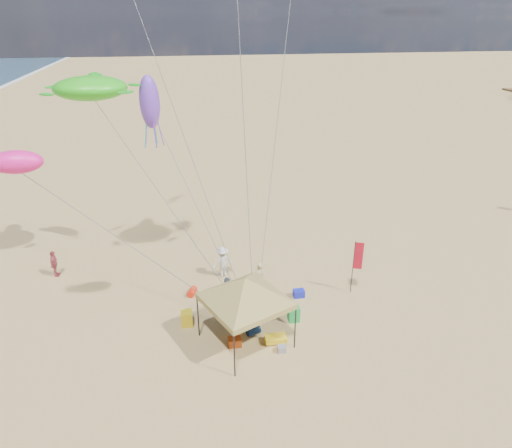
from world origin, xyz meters
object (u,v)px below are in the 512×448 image
object	(u,v)px
cooler_blue	(299,293)
beach_cart	(276,339)
feather_flag	(357,259)
chair_green	(294,314)
cooler_red	(235,342)
person_near_a	(259,278)
canopy_tent	(245,281)
person_far_a	(54,264)
person_near_c	(223,262)
chair_yellow	(187,318)
person_near_b	(228,293)

from	to	relation	value
cooler_blue	beach_cart	distance (m)	3.64
feather_flag	chair_green	distance (m)	4.21
cooler_red	cooler_blue	distance (m)	4.70
person_near_a	cooler_red	bearing A→B (deg)	31.32
feather_flag	cooler_blue	world-z (taller)	feather_flag
feather_flag	cooler_red	bearing A→B (deg)	-155.18
cooler_red	chair_green	distance (m)	3.14
feather_flag	chair_green	bearing A→B (deg)	-154.57
canopy_tent	person_near_a	bearing A→B (deg)	71.01
cooler_blue	person_near_a	xyz separation A→B (m)	(-1.85, 0.70, 0.66)
person_near_a	person_far_a	world-z (taller)	person_near_a
cooler_red	person_near_c	size ratio (longest dim) A/B	0.31
chair_green	canopy_tent	bearing A→B (deg)	-155.34
canopy_tent	chair_yellow	bearing A→B (deg)	147.15
chair_green	person_near_b	xyz separation A→B (m)	(-2.80, 1.51, 0.45)
beach_cart	person_near_a	bearing A→B (deg)	90.14
canopy_tent	person_far_a	size ratio (longest dim) A/B	3.66
person_near_c	person_far_a	world-z (taller)	person_near_c
cooler_blue	person_near_a	distance (m)	2.09
person_far_a	chair_yellow	bearing A→B (deg)	-126.55
cooler_blue	person_near_b	size ratio (longest dim) A/B	0.34
chair_green	feather_flag	bearing A→B (deg)	25.43
chair_green	person_near_c	size ratio (longest dim) A/B	0.41
person_near_b	person_near_c	world-z (taller)	person_near_c
chair_green	person_far_a	distance (m)	12.93
chair_green	cooler_red	bearing A→B (deg)	-155.95
canopy_tent	cooler_red	world-z (taller)	canopy_tent
person_near_c	cooler_red	bearing A→B (deg)	71.35
canopy_tent	beach_cart	xyz separation A→B (m)	(1.23, -0.29, -2.84)
cooler_blue	person_near_c	world-z (taller)	person_near_c
person_near_b	person_near_a	bearing A→B (deg)	5.58
cooler_blue	beach_cart	xyz separation A→B (m)	(-1.84, -3.14, 0.01)
cooler_red	chair_green	size ratio (longest dim) A/B	0.77
cooler_red	cooler_blue	bearing A→B (deg)	40.44
cooler_blue	person_near_a	size ratio (longest dim) A/B	0.32
cooler_red	cooler_blue	xyz separation A→B (m)	(3.58, 3.05, 0.00)
person_far_a	feather_flag	bearing A→B (deg)	-103.40
cooler_red	person_near_c	distance (m)	5.66
canopy_tent	person_near_b	world-z (taller)	canopy_tent
cooler_blue	person_far_a	world-z (taller)	person_far_a
feather_flag	person_near_c	world-z (taller)	feather_flag
person_near_a	person_near_b	xyz separation A→B (m)	(-1.66, -0.96, -0.05)
cooler_blue	chair_yellow	world-z (taller)	chair_yellow
beach_cart	person_near_a	size ratio (longest dim) A/B	0.53
person_far_a	person_near_b	bearing A→B (deg)	-114.43
cooler_blue	person_far_a	bearing A→B (deg)	161.40
canopy_tent	chair_green	size ratio (longest dim) A/B	7.71
canopy_tent	cooler_red	size ratio (longest dim) A/B	10.00
person_near_c	chair_yellow	bearing A→B (deg)	44.60
feather_flag	chair_green	size ratio (longest dim) A/B	4.10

